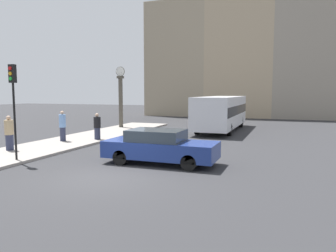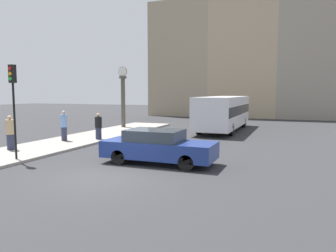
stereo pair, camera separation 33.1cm
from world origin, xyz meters
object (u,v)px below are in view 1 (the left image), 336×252
object	(u,v)px
pedestrian_tan_coat	(9,133)
pedestrian_black_jacket	(97,127)
street_clock	(121,98)
pedestrian_blue_stripe	(63,126)
traffic_light_near	(13,92)
sedan_car	(160,147)
bus_distant	(221,111)

from	to	relation	value
pedestrian_tan_coat	pedestrian_black_jacket	distance (m)	5.17
street_clock	pedestrian_blue_stripe	size ratio (longest dim) A/B	2.77
traffic_light_near	street_clock	xyz separation A→B (m)	(-2.10, 13.25, -0.47)
traffic_light_near	street_clock	distance (m)	13.42
traffic_light_near	pedestrian_blue_stripe	size ratio (longest dim) A/B	2.26
sedan_car	pedestrian_tan_coat	size ratio (longest dim) A/B	2.74
pedestrian_blue_stripe	traffic_light_near	bearing A→B (deg)	-72.67
pedestrian_black_jacket	bus_distant	bearing A→B (deg)	53.99
sedan_car	pedestrian_tan_coat	distance (m)	7.94
sedan_car	pedestrian_black_jacket	world-z (taller)	pedestrian_black_jacket
traffic_light_near	pedestrian_black_jacket	xyz separation A→B (m)	(-0.07, 6.45, -2.08)
traffic_light_near	pedestrian_tan_coat	bearing A→B (deg)	141.10
pedestrian_tan_coat	pedestrian_blue_stripe	size ratio (longest dim) A/B	0.97
sedan_car	pedestrian_black_jacket	xyz separation A→B (m)	(-5.90, 4.56, 0.17)
sedan_car	pedestrian_blue_stripe	xyz separation A→B (m)	(-7.44, 3.27, 0.28)
street_clock	traffic_light_near	bearing A→B (deg)	-81.00
traffic_light_near	pedestrian_blue_stripe	world-z (taller)	traffic_light_near
bus_distant	pedestrian_tan_coat	bearing A→B (deg)	-121.68
bus_distant	pedestrian_blue_stripe	size ratio (longest dim) A/B	5.34
pedestrian_tan_coat	pedestrian_black_jacket	bearing A→B (deg)	66.91
pedestrian_blue_stripe	pedestrian_black_jacket	distance (m)	2.01
sedan_car	pedestrian_black_jacket	distance (m)	7.46
bus_distant	pedestrian_black_jacket	distance (m)	10.24
bus_distant	pedestrian_black_jacket	size ratio (longest dim) A/B	5.95
bus_distant	pedestrian_black_jacket	world-z (taller)	bus_distant
street_clock	pedestrian_tan_coat	world-z (taller)	street_clock
bus_distant	street_clock	bearing A→B (deg)	-169.67
street_clock	pedestrian_blue_stripe	world-z (taller)	street_clock
pedestrian_blue_stripe	street_clock	bearing A→B (deg)	93.45
traffic_light_near	street_clock	world-z (taller)	street_clock
pedestrian_tan_coat	pedestrian_blue_stripe	distance (m)	3.50
sedan_car	street_clock	world-z (taller)	street_clock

